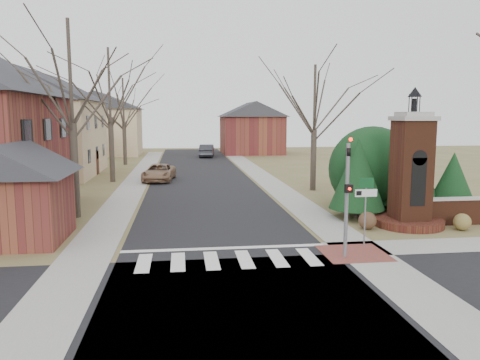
{
  "coord_description": "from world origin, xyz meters",
  "views": [
    {
      "loc": [
        -1.63,
        -15.44,
        5.19
      ],
      "look_at": [
        1.09,
        6.0,
        2.19
      ],
      "focal_mm": 35.0,
      "sensor_mm": 36.0,
      "label": 1
    }
  ],
  "objects": [
    {
      "name": "dry_shrub_left",
      "position": [
        6.8,
        4.6,
        0.41
      ],
      "size": [
        0.82,
        0.82,
        0.82
      ],
      "primitive_type": "sphere",
      "color": "#503724",
      "rests_on": "ground"
    },
    {
      "name": "sidewalk_left",
      "position": [
        -5.2,
        22.0,
        0.01
      ],
      "size": [
        2.0,
        60.0,
        0.02
      ],
      "primitive_type": "cube",
      "color": "gray",
      "rests_on": "ground"
    },
    {
      "name": "brick_gate_monument",
      "position": [
        9.0,
        4.99,
        2.17
      ],
      "size": [
        3.2,
        3.2,
        6.47
      ],
      "color": "#532818",
      "rests_on": "ground"
    },
    {
      "name": "evergreen_mid",
      "position": [
        10.5,
        8.2,
        2.6
      ],
      "size": [
        3.4,
        3.4,
        4.7
      ],
      "color": "#473D33",
      "rests_on": "ground"
    },
    {
      "name": "traffic_signal_pole",
      "position": [
        4.3,
        0.57,
        2.59
      ],
      "size": [
        0.28,
        0.41,
        4.5
      ],
      "color": "slate",
      "rests_on": "ground"
    },
    {
      "name": "pickup_truck",
      "position": [
        -3.4,
        22.06,
        0.67
      ],
      "size": [
        2.75,
        5.05,
        1.34
      ],
      "primitive_type": "imported",
      "rotation": [
        0.0,
        0.0,
        -0.11
      ],
      "color": "#8C694C",
      "rests_on": "ground"
    },
    {
      "name": "bare_tree_0",
      "position": [
        -7.0,
        9.0,
        7.7
      ],
      "size": [
        8.05,
        8.05,
        11.15
      ],
      "color": "#473D33",
      "rests_on": "ground"
    },
    {
      "name": "house_distant_right",
      "position": [
        7.99,
        47.99,
        3.65
      ],
      "size": [
        8.8,
        8.8,
        7.3
      ],
      "color": "brown",
      "rests_on": "ground"
    },
    {
      "name": "evergreen_near",
      "position": [
        7.2,
        7.0,
        2.3
      ],
      "size": [
        2.8,
        2.8,
        4.1
      ],
      "color": "#473D33",
      "rests_on": "ground"
    },
    {
      "name": "main_street",
      "position": [
        0.0,
        22.0,
        0.01
      ],
      "size": [
        8.0,
        70.0,
        0.01
      ],
      "primitive_type": "cube",
      "color": "black",
      "rests_on": "ground"
    },
    {
      "name": "evergreen_far",
      "position": [
        12.5,
        7.2,
        1.9
      ],
      "size": [
        2.4,
        2.4,
        3.3
      ],
      "color": "#473D33",
      "rests_on": "ground"
    },
    {
      "name": "distant_car",
      "position": [
        1.6,
        43.21,
        0.79
      ],
      "size": [
        2.2,
        4.98,
        1.59
      ],
      "primitive_type": "imported",
      "rotation": [
        0.0,
        0.0,
        3.03
      ],
      "color": "#323339",
      "rests_on": "ground"
    },
    {
      "name": "house_distant_left",
      "position": [
        -12.01,
        48.0,
        4.25
      ],
      "size": [
        10.8,
        8.8,
        8.53
      ],
      "color": "#CFAE8A",
      "rests_on": "ground"
    },
    {
      "name": "stop_bar",
      "position": [
        0.0,
        2.3,
        0.01
      ],
      "size": [
        8.0,
        0.35,
        0.02
      ],
      "primitive_type": "cube",
      "color": "silver",
      "rests_on": "ground"
    },
    {
      "name": "evergreen_mass",
      "position": [
        9.0,
        9.5,
        2.4
      ],
      "size": [
        4.8,
        4.8,
        4.8
      ],
      "primitive_type": "sphere",
      "color": "#103219",
      "rests_on": "ground"
    },
    {
      "name": "bare_tree_3",
      "position": [
        7.5,
        16.0,
        6.69
      ],
      "size": [
        7.0,
        7.0,
        9.7
      ],
      "color": "#473D33",
      "rests_on": "ground"
    },
    {
      "name": "dry_shrub_right",
      "position": [
        11.0,
        3.87,
        0.39
      ],
      "size": [
        0.78,
        0.78,
        0.78
      ],
      "primitive_type": "sphere",
      "color": "olive",
      "rests_on": "ground"
    },
    {
      "name": "ground",
      "position": [
        0.0,
        0.0,
        0.0
      ],
      "size": [
        120.0,
        120.0,
        0.0
      ],
      "primitive_type": "plane",
      "color": "brown",
      "rests_on": "ground"
    },
    {
      "name": "garage_left",
      "position": [
        -8.52,
        4.49,
        2.24
      ],
      "size": [
        4.8,
        4.8,
        4.29
      ],
      "color": "brown",
      "rests_on": "ground"
    },
    {
      "name": "house_stucco_left",
      "position": [
        -13.5,
        27.0,
        4.59
      ],
      "size": [
        9.8,
        12.8,
        9.28
      ],
      "color": "#CFAE8A",
      "rests_on": "ground"
    },
    {
      "name": "curb_apron",
      "position": [
        4.8,
        1.0,
        0.01
      ],
      "size": [
        2.4,
        2.4,
        0.02
      ],
      "primitive_type": "cube",
      "color": "brown",
      "rests_on": "ground"
    },
    {
      "name": "bare_tree_2",
      "position": [
        -7.5,
        35.0,
        7.03
      ],
      "size": [
        7.35,
        7.35,
        10.19
      ],
      "color": "#473D33",
      "rests_on": "ground"
    },
    {
      "name": "sign_post",
      "position": [
        5.59,
        1.99,
        1.95
      ],
      "size": [
        0.9,
        0.07,
        2.75
      ],
      "color": "slate",
      "rests_on": "ground"
    },
    {
      "name": "cross_street",
      "position": [
        0.0,
        -3.0,
        0.01
      ],
      "size": [
        120.0,
        8.0,
        0.01
      ],
      "primitive_type": "cube",
      "color": "black",
      "rests_on": "ground"
    },
    {
      "name": "bare_tree_1",
      "position": [
        -7.0,
        22.0,
        8.03
      ],
      "size": [
        8.4,
        8.4,
        11.64
      ],
      "color": "#473D33",
      "rests_on": "ground"
    },
    {
      "name": "sidewalk_right_main",
      "position": [
        5.2,
        22.0,
        0.01
      ],
      "size": [
        2.0,
        60.0,
        0.02
      ],
      "primitive_type": "cube",
      "color": "gray",
      "rests_on": "ground"
    },
    {
      "name": "crosswalk_zone",
      "position": [
        0.0,
        0.8,
        0.01
      ],
      "size": [
        8.0,
        2.2,
        0.02
      ],
      "primitive_type": "cube",
      "color": "silver",
      "rests_on": "ground"
    }
  ]
}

